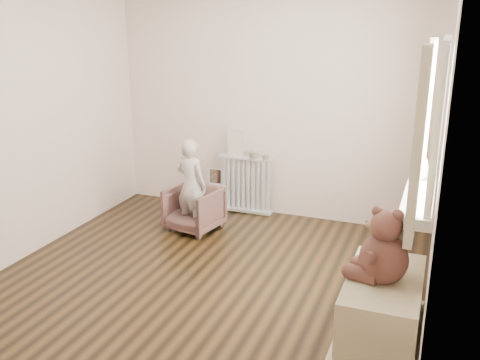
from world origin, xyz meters
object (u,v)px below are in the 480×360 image
(toy_vanity, at_px, (215,187))
(radiator, at_px, (245,180))
(child, at_px, (191,185))
(teddy_bear, at_px, (384,252))
(toy_bench, at_px, (382,310))
(armchair, at_px, (194,209))
(plush_cat, at_px, (422,168))

(toy_vanity, bearing_deg, radiator, 4.58)
(child, distance_m, teddy_bear, 2.46)
(toy_bench, relative_size, teddy_bear, 1.81)
(armchair, distance_m, plush_cat, 2.39)
(toy_vanity, relative_size, teddy_bear, 0.91)
(toy_vanity, height_order, child, child)
(armchair, relative_size, toy_bench, 0.54)
(armchair, xyz_separation_m, plush_cat, (2.25, -0.30, 0.77))
(radiator, bearing_deg, child, -114.24)
(toy_vanity, height_order, plush_cat, plush_cat)
(radiator, height_order, toy_bench, radiator)
(radiator, distance_m, plush_cat, 2.24)
(radiator, xyz_separation_m, teddy_bear, (1.76, -2.02, 0.28))
(radiator, bearing_deg, toy_bench, -47.84)
(armchair, bearing_deg, teddy_bear, -21.31)
(teddy_bear, distance_m, plush_cat, 1.10)
(radiator, bearing_deg, teddy_bear, -48.84)
(armchair, distance_m, toy_bench, 2.47)
(radiator, distance_m, child, 0.81)
(child, bearing_deg, toy_bench, 160.91)
(armchair, height_order, teddy_bear, teddy_bear)
(radiator, xyz_separation_m, armchair, (-0.33, -0.68, -0.16))
(toy_vanity, xyz_separation_m, armchair, (0.05, -0.65, -0.04))
(radiator, distance_m, toy_bench, 2.66)
(toy_bench, bearing_deg, teddy_bear, -106.35)
(radiator, height_order, teddy_bear, teddy_bear)
(armchair, bearing_deg, radiator, 75.50)
(toy_vanity, xyz_separation_m, plush_cat, (2.29, -0.95, 0.72))
(radiator, xyz_separation_m, plush_cat, (1.92, -0.98, 0.61))
(radiator, distance_m, armchair, 0.77)
(toy_vanity, height_order, toy_bench, toy_vanity)
(radiator, xyz_separation_m, toy_vanity, (-0.37, -0.03, -0.11))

